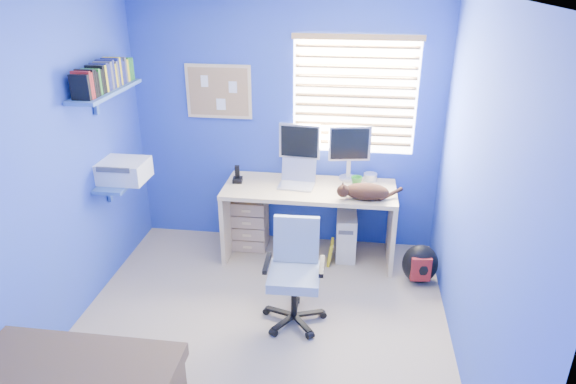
# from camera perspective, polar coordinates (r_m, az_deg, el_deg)

# --- Properties ---
(floor) EXTENTS (3.00, 3.20, 0.00)m
(floor) POSITION_cam_1_polar(r_m,az_deg,el_deg) (4.20, -3.34, -15.48)
(floor) COLOR tan
(floor) RESTS_ON ground
(wall_back) EXTENTS (3.00, 0.01, 2.50)m
(wall_back) POSITION_cam_1_polar(r_m,az_deg,el_deg) (5.03, -0.24, 7.58)
(wall_back) COLOR #2D4BB5
(wall_back) RESTS_ON ground
(wall_front) EXTENTS (3.00, 0.01, 2.50)m
(wall_front) POSITION_cam_1_polar(r_m,az_deg,el_deg) (2.22, -12.21, -16.20)
(wall_front) COLOR #2D4BB5
(wall_front) RESTS_ON ground
(wall_left) EXTENTS (0.01, 3.20, 2.50)m
(wall_left) POSITION_cam_1_polar(r_m,az_deg,el_deg) (4.10, -24.84, 1.45)
(wall_left) COLOR #2D4BB5
(wall_left) RESTS_ON ground
(wall_right) EXTENTS (0.01, 3.20, 2.50)m
(wall_right) POSITION_cam_1_polar(r_m,az_deg,el_deg) (3.58, 20.45, -0.96)
(wall_right) COLOR #2D4BB5
(wall_right) RESTS_ON ground
(desk) EXTENTS (1.62, 0.65, 0.74)m
(desk) POSITION_cam_1_polar(r_m,az_deg,el_deg) (5.01, 2.34, -3.37)
(desk) COLOR #E0C687
(desk) RESTS_ON floor
(laptop) EXTENTS (0.35, 0.28, 0.22)m
(laptop) POSITION_cam_1_polar(r_m,az_deg,el_deg) (4.83, 0.95, 1.84)
(laptop) COLOR silver
(laptop) RESTS_ON desk
(monitor_left) EXTENTS (0.41, 0.16, 0.54)m
(monitor_left) POSITION_cam_1_polar(r_m,az_deg,el_deg) (5.01, 1.30, 4.62)
(monitor_left) COLOR silver
(monitor_left) RESTS_ON desk
(monitor_right) EXTENTS (0.41, 0.19, 0.54)m
(monitor_right) POSITION_cam_1_polar(r_m,az_deg,el_deg) (4.98, 6.83, 4.34)
(monitor_right) COLOR silver
(monitor_right) RESTS_ON desk
(phone) EXTENTS (0.10, 0.12, 0.17)m
(phone) POSITION_cam_1_polar(r_m,az_deg,el_deg) (4.96, -5.65, 2.04)
(phone) COLOR black
(phone) RESTS_ON desk
(mug) EXTENTS (0.10, 0.09, 0.10)m
(mug) POSITION_cam_1_polar(r_m,az_deg,el_deg) (4.89, 7.63, 1.14)
(mug) COLOR #257826
(mug) RESTS_ON desk
(cd_spindle) EXTENTS (0.13, 0.13, 0.07)m
(cd_spindle) POSITION_cam_1_polar(r_m,az_deg,el_deg) (5.06, 9.13, 1.67)
(cd_spindle) COLOR silver
(cd_spindle) RESTS_ON desk
(cat) EXTENTS (0.44, 0.29, 0.14)m
(cat) POSITION_cam_1_polar(r_m,az_deg,el_deg) (4.64, 8.71, 0.07)
(cat) COLOR black
(cat) RESTS_ON desk
(tower_pc) EXTENTS (0.21, 0.45, 0.45)m
(tower_pc) POSITION_cam_1_polar(r_m,az_deg,el_deg) (5.13, 6.46, -4.63)
(tower_pc) COLOR beige
(tower_pc) RESTS_ON floor
(drawer_boxes) EXTENTS (0.35, 0.28, 0.54)m
(drawer_boxes) POSITION_cam_1_polar(r_m,az_deg,el_deg) (5.23, -4.28, -3.43)
(drawer_boxes) COLOR tan
(drawer_boxes) RESTS_ON floor
(yellow_book) EXTENTS (0.03, 0.17, 0.24)m
(yellow_book) POSITION_cam_1_polar(r_m,az_deg,el_deg) (5.01, 4.73, -6.68)
(yellow_book) COLOR yellow
(yellow_book) RESTS_ON floor
(backpack) EXTENTS (0.34, 0.28, 0.38)m
(backpack) POSITION_cam_1_polar(r_m,az_deg,el_deg) (4.84, 14.45, -7.73)
(backpack) COLOR black
(backpack) RESTS_ON floor
(office_chair) EXTENTS (0.51, 0.51, 0.85)m
(office_chair) POSITION_cam_1_polar(r_m,az_deg,el_deg) (4.17, 0.73, -10.32)
(office_chair) COLOR black
(office_chair) RESTS_ON floor
(window_blinds) EXTENTS (1.15, 0.05, 1.10)m
(window_blinds) POSITION_cam_1_polar(r_m,az_deg,el_deg) (4.88, 7.42, 10.51)
(window_blinds) COLOR white
(window_blinds) RESTS_ON ground
(corkboard) EXTENTS (0.64, 0.02, 0.52)m
(corkboard) POSITION_cam_1_polar(r_m,az_deg,el_deg) (5.06, -7.72, 10.99)
(corkboard) COLOR #E0C687
(corkboard) RESTS_ON ground
(wall_shelves) EXTENTS (0.42, 0.90, 1.05)m
(wall_shelves) POSITION_cam_1_polar(r_m,az_deg,el_deg) (4.59, -18.91, 7.06)
(wall_shelves) COLOR #385DA4
(wall_shelves) RESTS_ON ground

